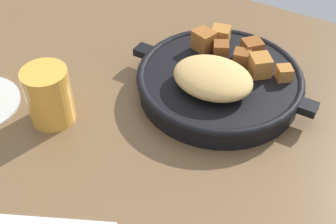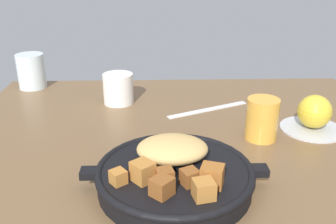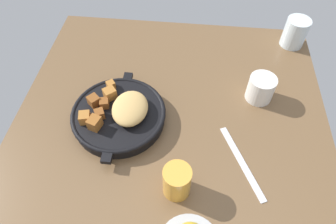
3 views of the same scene
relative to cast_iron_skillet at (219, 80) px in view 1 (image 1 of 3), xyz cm
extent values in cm
cube|color=brown|center=(2.62, 13.22, -3.72)|extent=(92.97, 82.91, 2.40)
cylinder|color=black|center=(0.04, -0.18, -0.85)|extent=(23.71, 23.71, 3.34)
torus|color=black|center=(0.04, -0.18, 0.56)|extent=(24.44, 24.44, 1.20)
cube|color=black|center=(13.10, -0.18, 0.32)|extent=(2.64, 2.40, 1.20)
cube|color=black|center=(-13.03, -0.18, 0.32)|extent=(2.64, 2.40, 1.20)
ellipsoid|color=tan|center=(-0.21, 3.01, 2.58)|extent=(11.38, 9.05, 3.51)
cube|color=brown|center=(-2.03, -6.87, 2.11)|extent=(3.77, 3.78, 2.59)
cube|color=#935623|center=(5.08, -4.76, 2.38)|extent=(3.80, 3.52, 3.11)
cube|color=#A86B2D|center=(-4.72, -3.22, 2.31)|extent=(4.00, 4.03, 2.97)
cube|color=brown|center=(1.96, -4.38, 1.97)|extent=(3.08, 3.08, 2.29)
cube|color=#A86B2D|center=(3.56, -7.68, 2.13)|extent=(3.29, 3.17, 2.62)
cube|color=#A86B2D|center=(-8.19, -3.83, 1.84)|extent=(2.86, 2.87, 2.04)
cube|color=brown|center=(-1.59, -4.04, 1.95)|extent=(2.89, 2.77, 2.26)
cube|color=silver|center=(9.33, 31.38, -2.34)|extent=(19.64, 10.37, 0.36)
cylinder|color=gold|center=(17.74, 16.47, 1.60)|extent=(6.19, 6.19, 8.24)
camera|label=1|loc=(-18.75, 47.45, 41.03)|focal=47.49mm
camera|label=2|loc=(-2.48, -50.16, 31.12)|focal=40.54mm
camera|label=3|loc=(45.63, 17.54, 61.72)|focal=32.21mm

